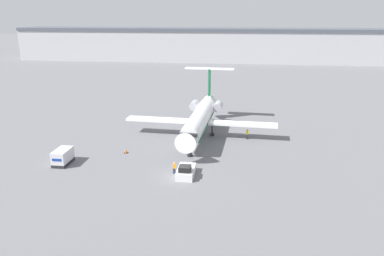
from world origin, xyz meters
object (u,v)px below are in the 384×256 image
Objects in this scene: airplane_main at (200,118)px; worker_near_tug at (174,168)px; pushback_tug at (186,171)px; traffic_cone_left at (126,151)px; worker_by_wing at (247,134)px; luggage_cart at (63,157)px.

airplane_main is 16.05× the size of worker_near_tug.
pushback_tug is 12.49m from traffic_cone_left.
worker_by_wing is at bearing 63.08° from pushback_tug.
worker_near_tug reaches higher than traffic_cone_left.
worker_near_tug is (-1.63, 0.45, 0.22)m from pushback_tug.
worker_by_wing is 20.52m from traffic_cone_left.
airplane_main is 16.78m from pushback_tug.
worker_near_tug is at bearing 164.52° from pushback_tug.
pushback_tug is 2.60× the size of worker_near_tug.
worker_near_tug is at bearing -4.41° from luggage_cart.
worker_near_tug is at bearing -95.96° from airplane_main.
pushback_tug is 6.54× the size of traffic_cone_left.
traffic_cone_left is (7.55, 5.33, -0.76)m from luggage_cart.
luggage_cart is 5.44× the size of traffic_cone_left.
worker_by_wing is (25.99, 14.31, -0.17)m from luggage_cart.
luggage_cart is at bearing -144.77° from traffic_cone_left.
worker_near_tug is (-1.68, -16.11, -2.46)m from airplane_main.
worker_by_wing reaches higher than traffic_cone_left.
worker_by_wing is at bearing -3.93° from airplane_main.
airplane_main reaches higher than worker_near_tug.
airplane_main is 14.39m from traffic_cone_left.
worker_near_tug is (16.23, -1.25, -0.23)m from luggage_cart.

